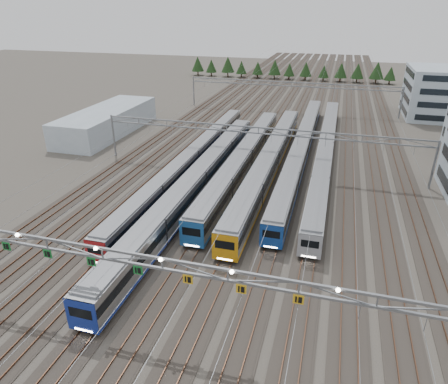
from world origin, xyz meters
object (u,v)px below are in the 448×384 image
(train_c, at_px, (243,159))
(train_d, at_px, (270,160))
(train_a, at_px, (192,159))
(west_shed, at_px, (107,121))
(train_f, at_px, (325,150))
(gantry_mid, at_px, (258,136))
(train_b, at_px, (197,182))
(gantry_near, at_px, (161,267))
(train_e, at_px, (301,147))
(gantry_far, at_px, (291,88))

(train_c, xyz_separation_m, train_d, (4.50, 0.76, -0.01))
(train_a, distance_m, west_shed, 30.60)
(train_f, bearing_deg, train_c, -145.29)
(train_a, xyz_separation_m, gantry_mid, (11.25, 2.71, 4.42))
(train_f, bearing_deg, train_a, -153.91)
(train_b, distance_m, west_shed, 40.11)
(train_f, relative_size, gantry_near, 1.21)
(train_a, bearing_deg, train_f, 26.09)
(gantry_mid, bearing_deg, train_a, -166.46)
(train_c, bearing_deg, train_d, 9.55)
(train_e, xyz_separation_m, gantry_mid, (-6.75, -8.78, 4.30))
(train_d, bearing_deg, gantry_near, -93.30)
(train_f, relative_size, gantry_far, 1.21)
(train_e, bearing_deg, train_d, -116.41)
(train_f, distance_m, gantry_mid, 14.65)
(train_d, relative_size, west_shed, 1.92)
(gantry_mid, relative_size, west_shed, 1.88)
(train_a, relative_size, train_e, 0.91)
(train_d, bearing_deg, gantry_far, 92.84)
(gantry_near, bearing_deg, train_e, 82.09)
(train_a, xyz_separation_m, train_f, (22.50, 11.02, 0.06))
(train_b, relative_size, train_d, 1.04)
(train_b, height_order, train_d, train_b)
(train_d, bearing_deg, train_a, -169.82)
(train_d, distance_m, gantry_mid, 4.73)
(train_f, bearing_deg, train_d, -136.32)
(train_c, bearing_deg, gantry_near, -86.77)
(train_f, height_order, west_shed, west_shed)
(train_c, distance_m, gantry_mid, 4.82)
(train_a, xyz_separation_m, west_shed, (-26.14, 15.90, 0.72))
(gantry_far, xyz_separation_m, west_shed, (-37.39, -31.81, -3.69))
(train_b, height_order, train_f, train_b)
(gantry_near, bearing_deg, train_a, 106.67)
(train_e, xyz_separation_m, train_f, (4.50, -0.47, -0.05))
(gantry_near, bearing_deg, train_f, 76.87)
(train_b, xyz_separation_m, gantry_mid, (6.75, 12.70, 4.14))
(train_a, bearing_deg, train_c, 10.49)
(train_e, height_order, gantry_mid, gantry_mid)
(gantry_mid, distance_m, gantry_far, 45.00)
(train_d, height_order, gantry_far, gantry_far)
(gantry_mid, xyz_separation_m, west_shed, (-37.39, 13.19, -3.69))
(train_e, height_order, gantry_far, gantry_far)
(gantry_near, bearing_deg, train_b, 103.74)
(train_b, relative_size, gantry_near, 1.07)
(train_f, height_order, gantry_mid, gantry_mid)
(train_c, relative_size, train_e, 0.78)
(train_c, relative_size, train_d, 0.92)
(gantry_near, bearing_deg, train_d, 86.70)
(gantry_mid, bearing_deg, train_d, -7.22)
(train_c, distance_m, west_shed, 37.91)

